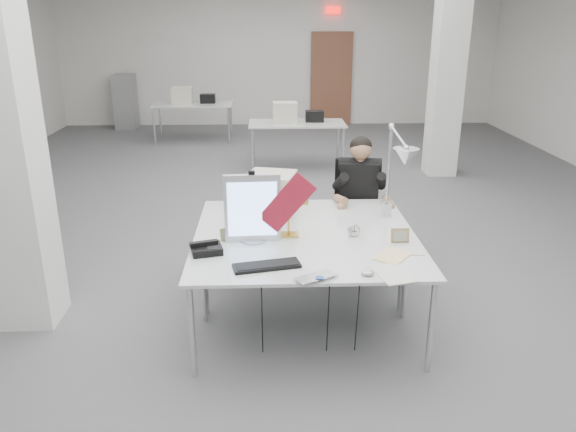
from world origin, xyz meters
The scene contains 23 objects.
room_shell centered at (0.04, 0.13, 1.69)m, with size 10.04×14.04×3.24m.
desk_main centered at (0.00, -2.50, 0.74)m, with size 1.80×0.90×0.03m, color silver.
desk_second centered at (0.00, -1.60, 0.74)m, with size 1.80×0.90×0.03m, color silver.
bg_desk_a centered at (0.20, 3.00, 0.74)m, with size 1.60×0.80×0.03m, color silver.
bg_desk_b centered at (-1.80, 5.20, 0.74)m, with size 1.60×0.80×0.03m, color silver.
filing_cabinet centered at (-3.50, 6.65, 0.60)m, with size 0.45×0.55×1.20m, color gray.
office_chair centered at (0.61, -0.96, 0.52)m, with size 0.51×0.51×1.04m, color black, non-canonical shape.
seated_person centered at (0.61, -1.01, 0.90)m, with size 0.51×0.63×0.95m, color black, non-canonical shape.
monitor centered at (-0.42, -2.18, 1.03)m, with size 0.44×0.04×0.54m, color silver.
pennant centered at (-0.15, -2.21, 1.08)m, with size 0.47×0.01×0.20m, color maroon.
keyboard centered at (-0.31, -2.68, 0.77)m, with size 0.48×0.16×0.02m, color black.
laptop centered at (0.04, -2.92, 0.77)m, with size 0.30×0.19×0.02m, color #BCBCC2.
mouse centered at (0.38, -2.84, 0.77)m, with size 0.09×0.06×0.04m, color #ADADB2.
bankers_lamp centered at (-0.14, -2.08, 0.92)m, with size 0.29×0.12×0.33m, color #B47F38, non-canonical shape.
desk_phone centered at (-0.77, -2.40, 0.78)m, with size 0.22×0.20×0.06m, color black.
picture_frame_left centered at (-0.62, -2.15, 0.81)m, with size 0.13×0.01×0.10m, color #A38746.
picture_frame_right centered at (0.73, -2.25, 0.81)m, with size 0.14×0.01×0.11m, color #A68247.
desk_clock centered at (0.39, -2.11, 0.81)m, with size 0.10×0.10×0.03m, color #A1A1A6.
paper_stack_a centered at (0.56, -2.83, 0.76)m, with size 0.23×0.32×0.01m, color silver.
paper_stack_b centered at (0.62, -2.53, 0.76)m, with size 0.20×0.28×0.01m, color #F5DB92.
paper_stack_c centered at (0.76, -2.43, 0.76)m, with size 0.22×0.16×0.01m, color beige.
beige_monitor centered at (-0.27, -1.54, 0.94)m, with size 0.40×0.38×0.38m, color beige.
architect_lamp centered at (0.75, -1.87, 1.17)m, with size 0.22×0.65×0.83m, color silver, non-canonical shape.
Camera 1 is at (-0.30, -6.31, 2.44)m, focal length 35.00 mm.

